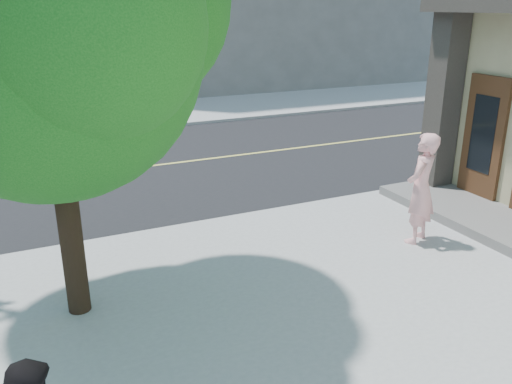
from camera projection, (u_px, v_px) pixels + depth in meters
name	position (u px, v px, depth m)	size (l,w,h in m)	color
sidewalk_ne	(228.00, 75.00, 32.60)	(29.00, 25.00, 0.12)	#9D9D9D
man_on_phone	(421.00, 189.00, 9.29)	(0.73, 0.48, 1.99)	#FCABAB
street_tree	(51.00, 7.00, 6.15)	(4.69, 4.26, 6.22)	black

